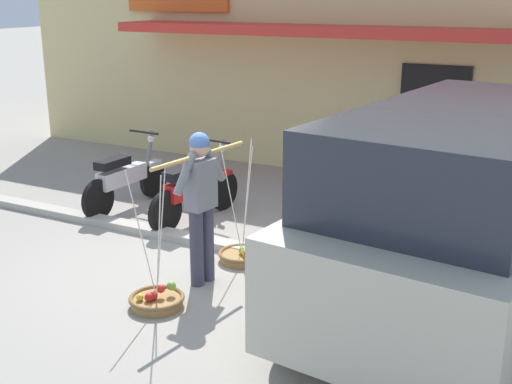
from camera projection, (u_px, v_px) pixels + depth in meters
The scene contains 10 objects.
ground_plane at pixel (188, 268), 7.66m from camera, with size 90.00×90.00×0.00m, color gray.
sidewalk_curb at pixel (219, 244), 8.24m from camera, with size 20.00×0.24×0.10m, color #AEA89C.
fruit_vendor at pixel (201, 198), 7.01m from camera, with size 0.24×1.46×1.70m.
fruit_basket_left_side at pixel (157, 299), 6.70m from camera, with size 0.57×0.57×1.45m.
fruit_basket_right_side at pixel (242, 255), 7.84m from camera, with size 0.57×0.57×1.45m.
motorcycle_nearest_shop at pixel (125, 179), 9.67m from camera, with size 0.54×1.82×1.09m.
motorcycle_second_in_row at pixel (194, 190), 9.11m from camera, with size 0.54×1.81×1.09m.
parked_truck at pixel (467, 207), 6.23m from camera, with size 2.56×4.98×2.10m.
storefront_building at pixel (369, 44), 13.26m from camera, with size 13.00×6.00×4.20m.
wooden_crate at pixel (398, 210), 9.20m from camera, with size 0.44×0.36×0.32m, color olive.
Camera 1 is at (4.01, -5.88, 3.08)m, focal length 45.98 mm.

